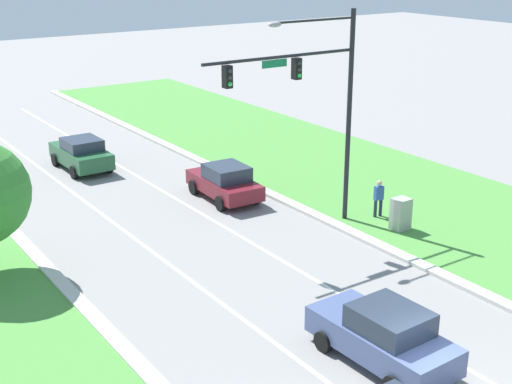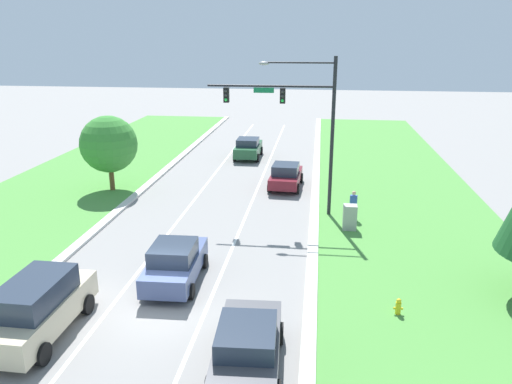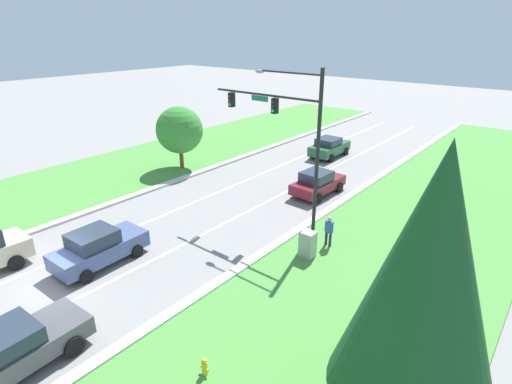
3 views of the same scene
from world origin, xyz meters
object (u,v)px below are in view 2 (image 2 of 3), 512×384
(oak_near_left_tree, at_px, (109,144))
(burgundy_sedan, at_px, (286,176))
(fire_hydrant, at_px, (398,307))
(pedestrian, at_px, (353,204))
(graphite_sedan, at_px, (247,346))
(forest_sedan, at_px, (248,148))
(utility_cabinet, at_px, (350,218))
(traffic_signal_mast, at_px, (299,114))
(slate_blue_sedan, at_px, (175,263))
(champagne_suv, at_px, (38,307))

(oak_near_left_tree, bearing_deg, burgundy_sedan, 10.97)
(fire_hydrant, height_order, oak_near_left_tree, oak_near_left_tree)
(pedestrian, bearing_deg, graphite_sedan, 84.78)
(forest_sedan, bearing_deg, burgundy_sedan, -65.96)
(utility_cabinet, relative_size, fire_hydrant, 2.00)
(burgundy_sedan, xyz_separation_m, graphite_sedan, (0.19, -19.28, 0.02))
(traffic_signal_mast, relative_size, utility_cabinet, 6.25)
(slate_blue_sedan, distance_m, fire_hydrant, 8.89)
(graphite_sedan, bearing_deg, burgundy_sedan, 87.58)
(forest_sedan, relative_size, champagne_suv, 0.88)
(graphite_sedan, bearing_deg, pedestrian, 70.92)
(traffic_signal_mast, relative_size, fire_hydrant, 12.50)
(burgundy_sedan, bearing_deg, utility_cabinet, -59.44)
(champagne_suv, relative_size, oak_near_left_tree, 0.99)
(champagne_suv, xyz_separation_m, fire_hydrant, (12.20, 2.77, -0.73))
(utility_cabinet, relative_size, oak_near_left_tree, 0.28)
(traffic_signal_mast, distance_m, utility_cabinet, 6.20)
(traffic_signal_mast, relative_size, slate_blue_sedan, 1.96)
(graphite_sedan, xyz_separation_m, fire_hydrant, (4.98, 3.76, -0.50))
(graphite_sedan, relative_size, utility_cabinet, 3.38)
(burgundy_sedan, bearing_deg, traffic_signal_mast, -76.46)
(utility_cabinet, distance_m, pedestrian, 1.61)
(forest_sedan, relative_size, pedestrian, 2.55)
(slate_blue_sedan, bearing_deg, graphite_sedan, -56.60)
(traffic_signal_mast, distance_m, fire_hydrant, 12.47)
(traffic_signal_mast, distance_m, burgundy_sedan, 7.13)
(champagne_suv, distance_m, slate_blue_sedan, 5.54)
(pedestrian, bearing_deg, fire_hydrant, 107.12)
(slate_blue_sedan, bearing_deg, forest_sedan, 88.36)
(utility_cabinet, relative_size, pedestrian, 0.83)
(utility_cabinet, bearing_deg, oak_near_left_tree, 161.22)
(forest_sedan, xyz_separation_m, fire_hydrant, (8.86, -23.60, -0.51))
(traffic_signal_mast, bearing_deg, pedestrian, -11.52)
(traffic_signal_mast, bearing_deg, champagne_suv, -121.20)
(burgundy_sedan, height_order, pedestrian, pedestrian)
(forest_sedan, distance_m, utility_cabinet, 17.12)
(graphite_sedan, height_order, utility_cabinet, graphite_sedan)
(traffic_signal_mast, height_order, burgundy_sedan, traffic_signal_mast)
(pedestrian, bearing_deg, champagne_suv, 59.35)
(forest_sedan, bearing_deg, slate_blue_sedan, -90.18)
(burgundy_sedan, height_order, slate_blue_sedan, slate_blue_sedan)
(fire_hydrant, bearing_deg, utility_cabinet, 99.19)
(pedestrian, bearing_deg, slate_blue_sedan, 57.93)
(forest_sedan, height_order, fire_hydrant, forest_sedan)
(traffic_signal_mast, bearing_deg, utility_cabinet, -37.52)
(oak_near_left_tree, bearing_deg, forest_sedan, 53.71)
(slate_blue_sedan, bearing_deg, oak_near_left_tree, 121.01)
(burgundy_sedan, relative_size, pedestrian, 2.52)
(slate_blue_sedan, relative_size, graphite_sedan, 0.94)
(traffic_signal_mast, relative_size, burgundy_sedan, 2.05)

